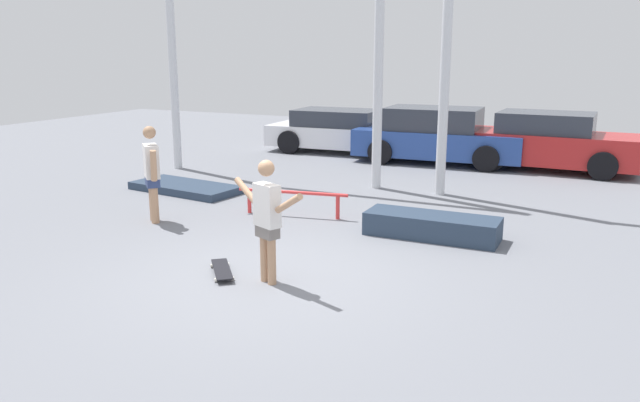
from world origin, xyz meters
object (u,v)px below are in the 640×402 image
(manual_pad, at_px, (185,188))
(grind_rail, at_px, (293,197))
(skateboard, at_px, (222,269))
(parked_car_red, at_px, (550,142))
(parked_car_blue, at_px, (437,136))
(bystander, at_px, (152,171))
(grind_box, at_px, (432,226))
(parked_car_white, at_px, (341,131))
(skateboarder, at_px, (267,215))

(manual_pad, relative_size, grind_rail, 1.18)
(skateboard, relative_size, parked_car_red, 0.19)
(parked_car_blue, distance_m, bystander, 8.30)
(grind_box, distance_m, parked_car_blue, 6.91)
(parked_car_red, xyz_separation_m, bystander, (-5.52, -8.01, 0.21))
(grind_rail, distance_m, parked_car_blue, 6.52)
(parked_car_white, height_order, bystander, bystander)
(manual_pad, bearing_deg, parked_car_red, 42.00)
(grind_rail, relative_size, parked_car_red, 0.50)
(skateboarder, relative_size, manual_pad, 0.67)
(manual_pad, xyz_separation_m, parked_car_blue, (3.77, 5.68, 0.61))
(manual_pad, distance_m, grind_rail, 3.07)
(parked_car_red, bearing_deg, manual_pad, -136.98)
(skateboard, height_order, grind_box, grind_box)
(bystander, bearing_deg, parked_car_red, -81.83)
(skateboarder, height_order, bystander, bystander)
(skateboard, height_order, parked_car_blue, parked_car_blue)
(grind_box, bearing_deg, manual_pad, 170.01)
(skateboarder, xyz_separation_m, parked_car_red, (2.29, 9.67, -0.20))
(skateboard, xyz_separation_m, grind_box, (2.01, 2.82, 0.12))
(skateboarder, bearing_deg, parked_car_red, 99.58)
(bystander, bearing_deg, parked_car_white, -45.98)
(parked_car_red, relative_size, bystander, 2.44)
(manual_pad, height_order, parked_car_white, parked_car_white)
(skateboarder, bearing_deg, manual_pad, 161.01)
(grind_rail, bearing_deg, parked_car_blue, 82.82)
(parked_car_blue, relative_size, parked_car_red, 1.09)
(grind_box, bearing_deg, parked_car_blue, 104.86)
(bystander, bearing_deg, skateboard, -170.59)
(skateboarder, distance_m, bystander, 3.62)
(skateboard, xyz_separation_m, grind_rail, (-0.57, 3.02, 0.29))
(skateboard, relative_size, parked_car_white, 0.18)
(skateboard, relative_size, grind_box, 0.37)
(skateboard, bearing_deg, bystander, -163.76)
(skateboarder, height_order, skateboard, skateboarder)
(parked_car_white, xyz_separation_m, parked_car_blue, (2.96, -0.48, 0.08))
(parked_car_blue, bearing_deg, grind_rail, -100.30)
(parked_car_white, relative_size, bystander, 2.63)
(grind_box, relative_size, grind_rail, 1.05)
(grind_box, distance_m, parked_car_white, 8.57)
(grind_rail, height_order, bystander, bystander)
(skateboarder, height_order, parked_car_blue, skateboarder)
(grind_rail, distance_m, bystander, 2.44)
(skateboarder, relative_size, grind_rail, 0.79)
(grind_rail, bearing_deg, bystander, -145.08)
(bystander, bearing_deg, skateboarder, -164.41)
(grind_box, xyz_separation_m, bystander, (-4.54, -1.17, 0.71))
(parked_car_white, relative_size, parked_car_blue, 0.99)
(skateboarder, xyz_separation_m, grind_box, (1.31, 2.82, -0.70))
(skateboarder, height_order, parked_car_white, skateboarder)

